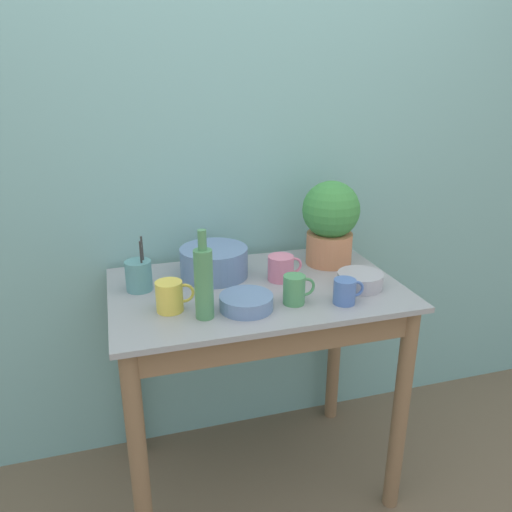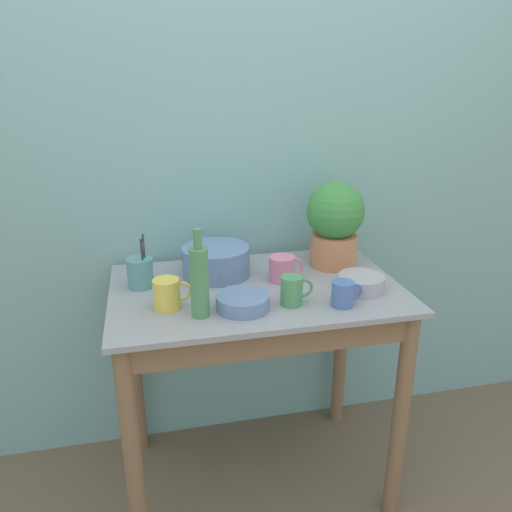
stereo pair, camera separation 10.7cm
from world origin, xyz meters
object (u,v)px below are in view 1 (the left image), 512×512
(mug_pink, at_px, (281,268))
(bowl_small_steel, at_px, (360,280))
(potted_plant, at_px, (330,220))
(mug_yellow, at_px, (170,296))
(mug_green, at_px, (295,289))
(bowl_small_blue, at_px, (246,302))
(bottle_tall, at_px, (204,282))
(utensil_cup, at_px, (139,275))
(bowl_wash_large, at_px, (214,262))
(mug_blue, at_px, (345,291))

(mug_pink, relative_size, bowl_small_steel, 0.81)
(potted_plant, distance_m, mug_yellow, 0.74)
(mug_green, height_order, bowl_small_blue, mug_green)
(bottle_tall, relative_size, utensil_cup, 1.49)
(mug_green, distance_m, bowl_small_steel, 0.28)
(mug_yellow, distance_m, bowl_small_steel, 0.69)
(mug_green, height_order, bowl_small_steel, mug_green)
(mug_green, bearing_deg, bowl_small_blue, 178.80)
(bowl_small_blue, distance_m, bowl_small_steel, 0.45)
(bowl_small_blue, bearing_deg, bowl_wash_large, 97.78)
(potted_plant, bearing_deg, bowl_small_steel, -87.99)
(mug_green, xyz_separation_m, utensil_cup, (-0.50, 0.26, 0.01))
(utensil_cup, bearing_deg, mug_green, -27.75)
(bowl_wash_large, bearing_deg, bowl_small_blue, -82.22)
(mug_pink, bearing_deg, utensil_cup, 174.01)
(mug_green, relative_size, bowl_small_blue, 0.63)
(potted_plant, xyz_separation_m, mug_green, (-0.27, -0.32, -0.13))
(mug_yellow, height_order, mug_blue, mug_yellow)
(mug_pink, bearing_deg, mug_blue, -60.92)
(mug_yellow, distance_m, bowl_small_blue, 0.25)
(bowl_small_blue, bearing_deg, bowl_small_steel, 7.10)
(bowl_wash_large, xyz_separation_m, mug_green, (0.21, -0.32, -0.01))
(potted_plant, distance_m, mug_pink, 0.30)
(bottle_tall, relative_size, bowl_small_steel, 1.77)
(bowl_small_blue, bearing_deg, potted_plant, 35.77)
(bowl_wash_large, height_order, mug_blue, bowl_wash_large)
(potted_plant, relative_size, bowl_wash_large, 1.32)
(mug_green, relative_size, bowl_small_steel, 0.68)
(bottle_tall, relative_size, mug_blue, 2.67)
(bowl_small_blue, relative_size, bowl_small_steel, 1.08)
(mug_pink, height_order, bowl_small_steel, mug_pink)
(mug_green, relative_size, utensil_cup, 0.57)
(bottle_tall, xyz_separation_m, mug_pink, (0.34, 0.22, -0.08))
(mug_pink, xyz_separation_m, bowl_small_blue, (-0.19, -0.20, -0.02))
(mug_pink, relative_size, utensil_cup, 0.68)
(bottle_tall, bearing_deg, mug_yellow, 141.47)
(bottle_tall, relative_size, bowl_small_blue, 1.64)
(utensil_cup, bearing_deg, bowl_wash_large, 10.65)
(utensil_cup, bearing_deg, mug_yellow, -66.55)
(bowl_wash_large, bearing_deg, utensil_cup, -169.35)
(utensil_cup, bearing_deg, potted_plant, 4.18)
(potted_plant, bearing_deg, mug_green, -130.00)
(mug_green, bearing_deg, utensil_cup, 152.25)
(mug_yellow, relative_size, bowl_small_steel, 0.77)
(potted_plant, relative_size, bottle_tall, 1.16)
(bowl_wash_large, xyz_separation_m, utensil_cup, (-0.29, -0.05, -0.00))
(potted_plant, xyz_separation_m, mug_yellow, (-0.68, -0.26, -0.13))
(potted_plant, height_order, bottle_tall, potted_plant)
(mug_blue, relative_size, bowl_small_blue, 0.61)
(bottle_tall, bearing_deg, potted_plant, 29.95)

